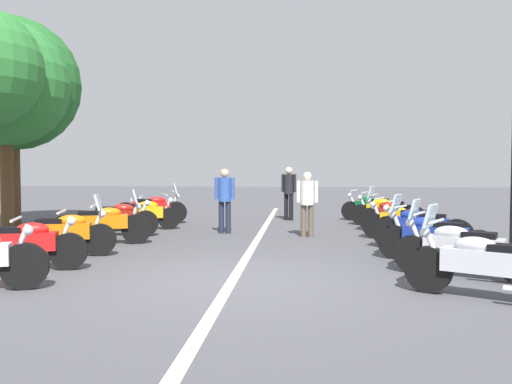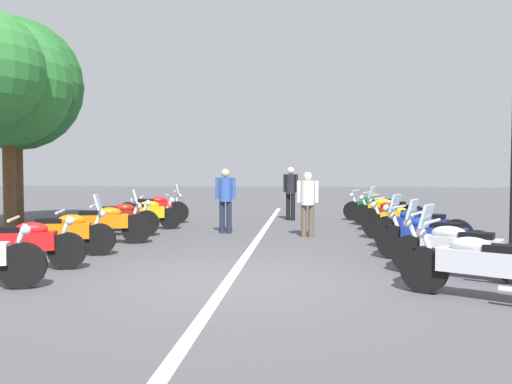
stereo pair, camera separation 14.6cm
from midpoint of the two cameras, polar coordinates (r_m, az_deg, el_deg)
The scene contains 21 objects.
ground_plane at distance 7.86m, azimuth -3.19°, elevation -9.75°, with size 80.00×80.00×0.00m, color #4C4C51.
lane_centre_stripe at distance 11.79m, azimuth -0.42°, elevation -5.57°, with size 20.03×0.16×0.01m, color beige.
motorcycle_left_row_1 at distance 9.33m, azimuth -24.78°, elevation -5.22°, with size 0.81×2.06×0.99m.
motorcycle_left_row_2 at distance 10.55m, azimuth -20.82°, elevation -4.20°, with size 0.75×1.98×1.20m.
motorcycle_left_row_3 at distance 11.90m, azimuth -16.98°, elevation -3.32°, with size 0.93×2.13×1.22m.
motorcycle_left_row_4 at distance 13.24m, azimuth -15.46°, elevation -2.79°, with size 0.73×2.07×1.00m.
motorcycle_left_row_5 at distance 14.43m, azimuth -12.74°, elevation -2.37°, with size 1.03×1.98×0.98m.
motorcycle_left_row_6 at distance 16.03m, azimuth -11.66°, elevation -1.75°, with size 0.92×2.11×1.22m.
motorcycle_right_row_0 at distance 7.22m, azimuth 23.62°, elevation -7.31°, with size 1.22×1.96×1.20m.
motorcycle_right_row_1 at distance 8.54m, azimuth 21.24°, elevation -5.79°, with size 1.14×1.98×1.19m.
motorcycle_right_row_2 at distance 9.74m, azimuth 18.57°, elevation -4.69°, with size 1.16×1.90×1.21m.
motorcycle_right_row_3 at distance 11.13m, azimuth 17.35°, elevation -3.76°, with size 1.04×1.91×1.02m.
motorcycle_right_row_4 at distance 12.52m, azimuth 15.51°, elevation -3.14°, with size 1.07×1.80×0.99m.
motorcycle_right_row_5 at distance 14.08m, azimuth 14.72°, elevation -2.44°, with size 1.01×1.86×1.20m.
motorcycle_right_row_6 at distance 15.47m, azimuth 13.95°, elevation -2.02°, with size 1.02×2.05×0.99m.
motorcycle_right_row_7 at distance 16.82m, azimuth 12.52°, elevation -1.65°, with size 1.02×1.98×0.99m.
bystander_0 at distance 16.76m, azimuth 3.39°, elevation 0.33°, with size 0.32×0.48×1.73m.
bystander_1 at distance 12.70m, azimuth 5.35°, elevation -0.79°, with size 0.32×0.53×1.60m.
bystander_2 at distance 13.36m, azimuth -3.79°, elevation -0.40°, with size 0.32×0.53×1.67m.
roadside_tree_0 at distance 15.16m, azimuth -26.25°, elevation 10.67°, with size 3.26×3.26×5.53m.
roadside_tree_1 at distance 16.76m, azimuth -25.51°, elevation 10.69°, with size 3.82×3.82×6.03m.
Camera 1 is at (-7.60, -1.01, 1.68)m, focal length 36.22 mm.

